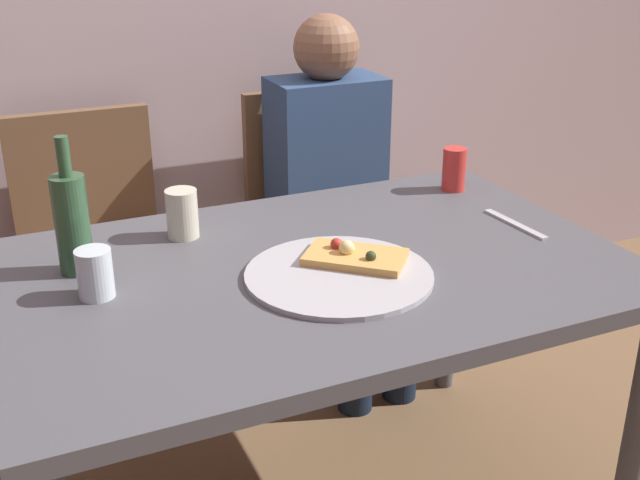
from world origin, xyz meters
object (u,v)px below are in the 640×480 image
object	(u,v)px
tumbler_far	(182,214)
table_knife	(515,224)
tumbler_near	(95,274)
chair_right	(319,206)
pizza_tray	(339,275)
guest_in_sweater	(338,184)
dining_table	(316,296)
pizza_slice_last	(354,256)
soda_can	(454,169)
chair_left	(95,242)
wine_bottle	(72,221)

from	to	relation	value
tumbler_far	table_knife	distance (m)	0.83
tumbler_near	chair_right	xyz separation A→B (m)	(0.87, 0.82, -0.27)
pizza_tray	guest_in_sweater	distance (m)	0.88
tumbler_near	pizza_tray	bearing A→B (deg)	-14.00
tumbler_far	table_knife	size ratio (longest dim) A/B	0.54
tumbler_near	tumbler_far	xyz separation A→B (m)	(0.25, 0.24, 0.01)
dining_table	tumbler_near	bearing A→B (deg)	175.00
pizza_slice_last	soda_can	distance (m)	0.60
guest_in_sweater	chair_left	bearing A→B (deg)	-11.26
tumbler_near	chair_right	bearing A→B (deg)	43.24
pizza_slice_last	wine_bottle	distance (m)	0.62
tumbler_far	table_knife	world-z (taller)	tumbler_far
tumbler_near	chair_right	world-z (taller)	chair_right
pizza_slice_last	table_knife	size ratio (longest dim) A/B	1.14
pizza_slice_last	chair_left	xyz separation A→B (m)	(-0.45, 0.90, -0.24)
dining_table	tumbler_near	world-z (taller)	tumbler_near
pizza_tray	wine_bottle	world-z (taller)	wine_bottle
tumbler_far	chair_right	distance (m)	0.89
pizza_slice_last	wine_bottle	size ratio (longest dim) A/B	0.82
tumbler_far	guest_in_sweater	xyz separation A→B (m)	(0.62, 0.42, -0.14)
tumbler_near	dining_table	bearing A→B (deg)	-5.00
pizza_slice_last	chair_left	distance (m)	1.03
dining_table	wine_bottle	xyz separation A→B (m)	(-0.50, 0.18, 0.20)
tumbler_near	tumbler_far	bearing A→B (deg)	44.17
pizza_tray	chair_left	world-z (taller)	chair_left
dining_table	wine_bottle	distance (m)	0.56
guest_in_sweater	pizza_slice_last	bearing A→B (deg)	67.17
wine_bottle	guest_in_sweater	bearing A→B (deg)	30.54
pizza_tray	tumbler_far	xyz separation A→B (m)	(-0.25, 0.36, 0.05)
soda_can	chair_left	distance (m)	1.12
chair_right	pizza_slice_last	bearing A→B (deg)	70.71
pizza_tray	guest_in_sweater	bearing A→B (deg)	64.70
wine_bottle	guest_in_sweater	distance (m)	1.05
chair_left	chair_right	bearing A→B (deg)	-180.00
chair_right	guest_in_sweater	size ratio (longest dim) A/B	0.77
pizza_tray	soda_can	world-z (taller)	soda_can
dining_table	table_knife	world-z (taller)	table_knife
tumbler_far	chair_left	size ratio (longest dim) A/B	0.13
table_knife	chair_left	bearing A→B (deg)	43.99
pizza_tray	tumbler_far	bearing A→B (deg)	124.12
table_knife	guest_in_sweater	world-z (taller)	guest_in_sweater
pizza_tray	table_knife	size ratio (longest dim) A/B	1.88
dining_table	pizza_tray	distance (m)	0.12
soda_can	table_knife	world-z (taller)	soda_can
pizza_tray	soda_can	bearing A→B (deg)	35.49
wine_bottle	tumbler_far	bearing A→B (deg)	20.39
pizza_slice_last	tumbler_far	world-z (taller)	tumbler_far
pizza_tray	soda_can	distance (m)	0.67
wine_bottle	pizza_tray	bearing A→B (deg)	-27.38
soda_can	table_knife	xyz separation A→B (m)	(-0.01, -0.30, -0.06)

